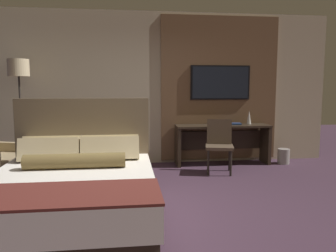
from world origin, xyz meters
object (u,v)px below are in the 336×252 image
at_px(tv, 220,83).
at_px(floor_lamp, 19,77).
at_px(desk_chair, 219,141).
at_px(vase_tall, 249,117).
at_px(desk, 222,137).
at_px(waste_bin, 284,156).
at_px(book, 235,124).
at_px(bed, 74,189).

relative_size(tv, floor_lamp, 0.60).
distance_m(desk_chair, vase_tall, 1.03).
xyz_separation_m(desk_chair, vase_tall, (0.75, 0.62, 0.34)).
height_order(desk, desk_chair, desk_chair).
bearing_deg(desk, waste_bin, -7.01).
xyz_separation_m(floor_lamp, book, (3.75, 0.17, -0.84)).
xyz_separation_m(tv, desk_chair, (-0.21, -0.75, -0.99)).
height_order(bed, floor_lamp, floor_lamp).
bearing_deg(tv, desk, -90.00).
bearing_deg(vase_tall, desk, -174.35).
distance_m(desk_chair, floor_lamp, 3.49).
xyz_separation_m(bed, floor_lamp, (-1.17, 2.15, 1.26)).
height_order(bed, desk_chair, bed).
height_order(desk, floor_lamp, floor_lamp).
bearing_deg(floor_lamp, desk, 2.92).
bearing_deg(book, desk, 178.75).
xyz_separation_m(bed, desk, (2.34, 2.32, 0.16)).
relative_size(bed, floor_lamp, 1.12).
height_order(desk, vase_tall, vase_tall).
bearing_deg(book, vase_tall, 11.29).
bearing_deg(floor_lamp, tv, 5.85).
distance_m(desk, vase_tall, 0.65).
bearing_deg(floor_lamp, vase_tall, 3.29).
height_order(tv, waste_bin, tv).
height_order(bed, book, bed).
bearing_deg(waste_bin, tv, 164.43).
height_order(bed, waste_bin, bed).
xyz_separation_m(bed, tv, (2.34, 2.50, 1.18)).
bearing_deg(waste_bin, vase_tall, 162.57).
bearing_deg(desk_chair, book, 64.94).
distance_m(desk, waste_bin, 1.22).
xyz_separation_m(desk, desk_chair, (-0.21, -0.57, 0.03)).
bearing_deg(waste_bin, desk, 172.99).
xyz_separation_m(desk_chair, waste_bin, (1.37, 0.43, -0.39)).
xyz_separation_m(bed, waste_bin, (3.49, 2.18, -0.19)).
bearing_deg(desk_chair, vase_tall, 53.68).
xyz_separation_m(desk, book, (0.24, -0.01, 0.25)).
bearing_deg(bed, floor_lamp, 118.71).
bearing_deg(book, floor_lamp, -177.35).
xyz_separation_m(bed, vase_tall, (2.87, 2.38, 0.53)).
relative_size(tv, waste_bin, 4.07).
bearing_deg(desk, desk_chair, -110.55).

